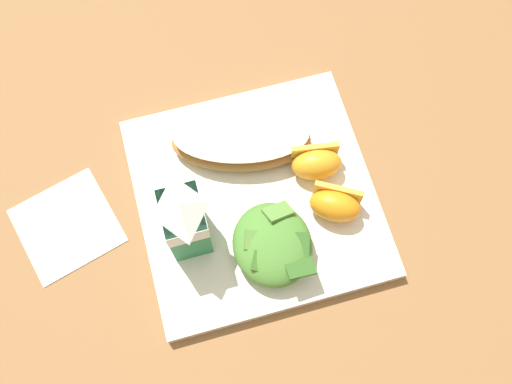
{
  "coord_description": "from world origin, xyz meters",
  "views": [
    {
      "loc": [
        -0.24,
        0.07,
        0.68
      ],
      "look_at": [
        0.0,
        0.0,
        0.03
      ],
      "focal_mm": 41.24,
      "sensor_mm": 36.0,
      "label": 1
    }
  ],
  "objects": [
    {
      "name": "ground",
      "position": [
        0.0,
        0.0,
        0.0
      ],
      "size": [
        3.0,
        3.0,
        0.0
      ],
      "primitive_type": "plane",
      "color": "olive"
    },
    {
      "name": "white_plate",
      "position": [
        0.0,
        0.0,
        0.01
      ],
      "size": [
        0.28,
        0.28,
        0.02
      ],
      "primitive_type": "cube",
      "color": "white",
      "rests_on": "ground"
    },
    {
      "name": "cheesy_pizza_bread",
      "position": [
        0.07,
        -0.0,
        0.03
      ],
      "size": [
        0.12,
        0.18,
        0.04
      ],
      "color": "#A87038",
      "rests_on": "white_plate"
    },
    {
      "name": "green_salad_pile",
      "position": [
        -0.07,
        -0.0,
        0.04
      ],
      "size": [
        0.1,
        0.09,
        0.05
      ],
      "color": "#4C8433",
      "rests_on": "white_plate"
    },
    {
      "name": "milk_carton",
      "position": [
        -0.03,
        0.09,
        0.08
      ],
      "size": [
        0.06,
        0.04,
        0.11
      ],
      "color": "#2D8451",
      "rests_on": "white_plate"
    },
    {
      "name": "orange_wedge_front",
      "position": [
        -0.04,
        -0.08,
        0.04
      ],
      "size": [
        0.06,
        0.07,
        0.04
      ],
      "color": "orange",
      "rests_on": "white_plate"
    },
    {
      "name": "orange_wedge_middle",
      "position": [
        0.01,
        -0.08,
        0.04
      ],
      "size": [
        0.05,
        0.06,
        0.04
      ],
      "color": "orange",
      "rests_on": "white_plate"
    },
    {
      "name": "paper_napkin",
      "position": [
        0.03,
        0.23,
        0.0
      ],
      "size": [
        0.14,
        0.14,
        0.0
      ],
      "primitive_type": "cube",
      "rotation": [
        0.0,
        0.0,
        0.28
      ],
      "color": "white",
      "rests_on": "ground"
    }
  ]
}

